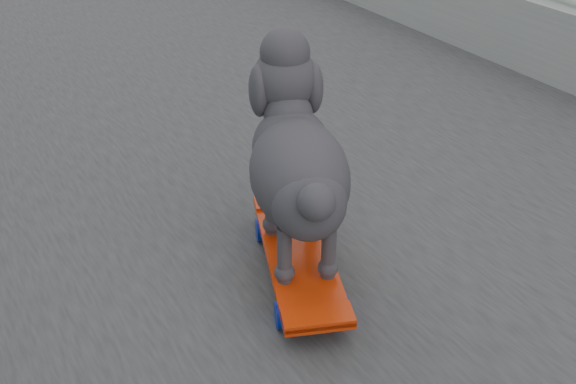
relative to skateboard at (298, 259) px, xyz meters
The scene contains 2 objects.
skateboard is the anchor object (origin of this frame).
poodle 0.26m from the skateboard, 68.58° to the left, with size 0.34×0.52×0.45m.
Camera 1 is at (-0.94, 3.27, 8.06)m, focal length 42.00 mm.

